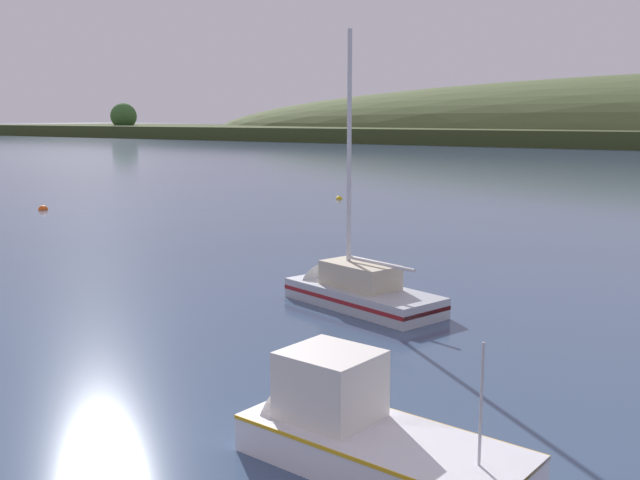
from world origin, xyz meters
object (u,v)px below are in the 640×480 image
Objects in this scene: sailboat_midwater_white at (348,295)px; fishing_boat_moored at (353,437)px; mooring_buoy_foreground at (43,210)px; mooring_buoy_midchannel at (339,199)px.

sailboat_midwater_white is 1.67× the size of fishing_boat_moored.
mooring_buoy_midchannel is at bearing 47.84° from mooring_buoy_foreground.
fishing_boat_moored reaches higher than mooring_buoy_foreground.
fishing_boat_moored reaches higher than mooring_buoy_midchannel.
mooring_buoy_midchannel is at bearing -41.36° from sailboat_midwater_white.
sailboat_midwater_white reaches higher than mooring_buoy_midchannel.
sailboat_midwater_white is 37.37m from mooring_buoy_foreground.
sailboat_midwater_white is at bearing -52.55° from fishing_boat_moored.
mooring_buoy_foreground is 24.84m from mooring_buoy_midchannel.
mooring_buoy_foreground reaches higher than mooring_buoy_midchannel.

